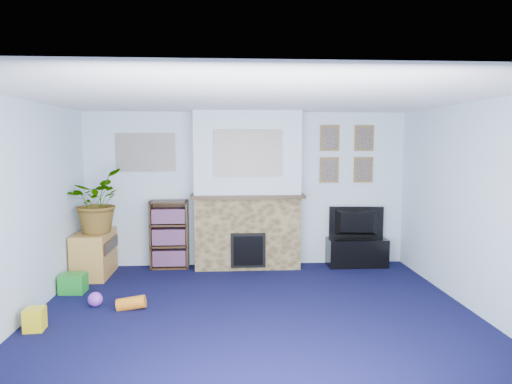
{
  "coord_description": "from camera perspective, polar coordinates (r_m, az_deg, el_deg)",
  "views": [
    {
      "loc": [
        -0.3,
        -4.87,
        1.93
      ],
      "look_at": [
        0.06,
        0.85,
        1.31
      ],
      "focal_mm": 32.0,
      "sensor_mm": 36.0,
      "label": 1
    }
  ],
  "objects": [
    {
      "name": "chimney_breast",
      "position": [
        6.96,
        -1.08,
        0.04
      ],
      "size": [
        1.72,
        0.5,
        2.4
      ],
      "color": "brown",
      "rests_on": "ground"
    },
    {
      "name": "mantel_candle",
      "position": [
        6.93,
        1.59,
        0.4
      ],
      "size": [
        0.05,
        0.05,
        0.15
      ],
      "primitive_type": "cylinder",
      "color": "#B2BFC6",
      "rests_on": "chimney_breast"
    },
    {
      "name": "tv_stand",
      "position": [
        7.39,
        12.48,
        -7.3
      ],
      "size": [
        0.92,
        0.39,
        0.43
      ],
      "primitive_type": "cube",
      "color": "black",
      "rests_on": "ground"
    },
    {
      "name": "toy_tube",
      "position": [
        5.65,
        -15.32,
        -13.28
      ],
      "size": [
        0.34,
        0.15,
        0.2
      ],
      "primitive_type": "cylinder",
      "rotation": [
        0.0,
        1.43,
        0.0
      ],
      "color": "orange",
      "rests_on": "ground"
    },
    {
      "name": "wall_left",
      "position": [
        5.39,
        -27.64,
        -2.31
      ],
      "size": [
        0.04,
        4.5,
        2.4
      ],
      "primitive_type": "cube",
      "color": "silver",
      "rests_on": "ground"
    },
    {
      "name": "portrait_tr",
      "position": [
        7.42,
        13.37,
        6.57
      ],
      "size": [
        0.3,
        0.03,
        0.4
      ],
      "primitive_type": "cube",
      "color": "brown",
      "rests_on": "wall_back"
    },
    {
      "name": "toy_block",
      "position": [
        5.39,
        -25.93,
        -14.19
      ],
      "size": [
        0.2,
        0.2,
        0.23
      ],
      "primitive_type": "cube",
      "rotation": [
        0.0,
        0.0,
        0.08
      ],
      "color": "yellow",
      "rests_on": "ground"
    },
    {
      "name": "toy_ball",
      "position": [
        5.85,
        -19.45,
        -12.5
      ],
      "size": [
        0.17,
        0.17,
        0.17
      ],
      "primitive_type": "sphere",
      "color": "purple",
      "rests_on": "ground"
    },
    {
      "name": "collage_main",
      "position": [
        6.71,
        -1.02,
        4.91
      ],
      "size": [
        1.0,
        0.03,
        0.68
      ],
      "primitive_type": "cube",
      "color": "gray",
      "rests_on": "chimney_breast"
    },
    {
      "name": "collage_left",
      "position": [
        7.21,
        -13.61,
        4.83
      ],
      "size": [
        0.9,
        0.03,
        0.58
      ],
      "primitive_type": "cube",
      "color": "gray",
      "rests_on": "wall_back"
    },
    {
      "name": "sideboard",
      "position": [
        7.07,
        -19.55,
        -7.08
      ],
      "size": [
        0.46,
        0.83,
        0.65
      ],
      "primitive_type": "cube",
      "color": "#B5823A",
      "rests_on": "ground"
    },
    {
      "name": "portrait_bl",
      "position": [
        7.29,
        9.12,
        2.74
      ],
      "size": [
        0.3,
        0.03,
        0.4
      ],
      "primitive_type": "cube",
      "color": "brown",
      "rests_on": "wall_back"
    },
    {
      "name": "wall_right",
      "position": [
        5.66,
        26.12,
        -1.86
      ],
      "size": [
        0.04,
        4.5,
        2.4
      ],
      "primitive_type": "cube",
      "color": "silver",
      "rests_on": "ground"
    },
    {
      "name": "wall_back",
      "position": [
        7.16,
        -1.16,
        0.34
      ],
      "size": [
        5.0,
        0.04,
        2.4
      ],
      "primitive_type": "cube",
      "color": "silver",
      "rests_on": "ground"
    },
    {
      "name": "portrait_br",
      "position": [
        7.43,
        13.27,
        2.71
      ],
      "size": [
        0.3,
        0.03,
        0.4
      ],
      "primitive_type": "cube",
      "color": "brown",
      "rests_on": "wall_back"
    },
    {
      "name": "ceiling",
      "position": [
        4.9,
        -0.04,
        11.69
      ],
      "size": [
        5.0,
        4.5,
        0.01
      ],
      "primitive_type": "cube",
      "color": "white",
      "rests_on": "wall_back"
    },
    {
      "name": "bookshelf",
      "position": [
        7.17,
        -10.75,
        -5.4
      ],
      "size": [
        0.58,
        0.28,
        1.05
      ],
      "color": "#302011",
      "rests_on": "ground"
    },
    {
      "name": "floor",
      "position": [
        5.24,
        -0.03,
        -15.41
      ],
      "size": [
        5.0,
        4.5,
        0.01
      ],
      "primitive_type": "cube",
      "color": "#0D0E33",
      "rests_on": "ground"
    },
    {
      "name": "wall_front",
      "position": [
        2.73,
        2.95,
        -9.35
      ],
      "size": [
        5.0,
        0.04,
        2.4
      ],
      "primitive_type": "cube",
      "color": "silver",
      "rests_on": "ground"
    },
    {
      "name": "mantel_clock",
      "position": [
        6.91,
        -1.16,
        0.3
      ],
      "size": [
        0.11,
        0.06,
        0.15
      ],
      "primitive_type": "cube",
      "color": "gold",
      "rests_on": "chimney_breast"
    },
    {
      "name": "mantel_teddy",
      "position": [
        6.91,
        -5.08,
        0.23
      ],
      "size": [
        0.14,
        0.14,
        0.14
      ],
      "primitive_type": "sphere",
      "color": "gray",
      "rests_on": "chimney_breast"
    },
    {
      "name": "television",
      "position": [
        7.31,
        12.52,
        -3.79
      ],
      "size": [
        0.86,
        0.19,
        0.49
      ],
      "primitive_type": "imported",
      "rotation": [
        0.0,
        0.0,
        3.05
      ],
      "color": "black",
      "rests_on": "tv_stand"
    },
    {
      "name": "green_crate",
      "position": [
        6.44,
        -21.88,
        -10.41
      ],
      "size": [
        0.32,
        0.26,
        0.25
      ],
      "primitive_type": "cube",
      "rotation": [
        0.0,
        0.0,
        -0.04
      ],
      "color": "#198C26",
      "rests_on": "ground"
    },
    {
      "name": "mantel_can",
      "position": [
        6.97,
        4.04,
        0.25
      ],
      "size": [
        0.06,
        0.06,
        0.12
      ],
      "primitive_type": "cylinder",
      "color": "yellow",
      "rests_on": "chimney_breast"
    },
    {
      "name": "portrait_tl",
      "position": [
        7.27,
        9.19,
        6.67
      ],
      "size": [
        0.3,
        0.03,
        0.4
      ],
      "primitive_type": "cube",
      "color": "brown",
      "rests_on": "wall_back"
    },
    {
      "name": "potted_plant",
      "position": [
        6.88,
        -19.49,
        -1.08
      ],
      "size": [
        0.77,
        0.87,
        0.91
      ],
      "primitive_type": "imported",
      "rotation": [
        0.0,
        0.0,
        1.66
      ],
      "color": "#26661E",
      "rests_on": "sideboard"
    }
  ]
}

